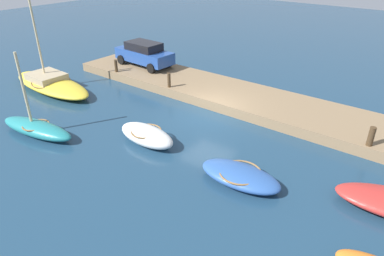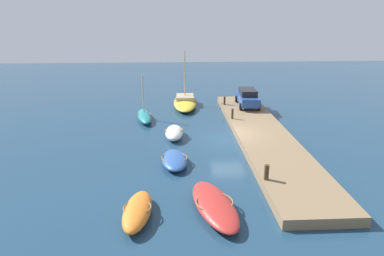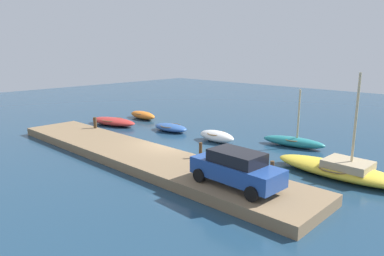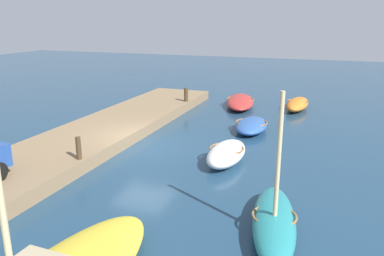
% 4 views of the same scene
% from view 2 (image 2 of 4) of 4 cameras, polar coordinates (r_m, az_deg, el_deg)
% --- Properties ---
extents(ground_plane, '(84.00, 84.00, 0.00)m').
position_cam_2_polar(ground_plane, '(25.74, 6.11, -1.88)').
color(ground_plane, navy).
extents(dock_platform, '(22.74, 3.92, 0.54)m').
position_cam_2_polar(dock_platform, '(26.16, 11.61, -1.20)').
color(dock_platform, '#846B4C').
rests_on(dock_platform, ground_plane).
extents(dinghy_white, '(3.03, 1.43, 0.79)m').
position_cam_2_polar(dinghy_white, '(25.84, -2.99, -0.75)').
color(dinghy_white, white).
rests_on(dinghy_white, ground_plane).
extents(rowboat_blue, '(3.27, 1.72, 0.59)m').
position_cam_2_polar(rowboat_blue, '(21.38, -2.92, -5.32)').
color(rowboat_blue, '#2D569E').
rests_on(rowboat_blue, ground_plane).
extents(rowboat_teal, '(4.40, 1.84, 3.94)m').
position_cam_2_polar(rowboat_teal, '(30.38, -7.92, 2.01)').
color(rowboat_teal, teal).
rests_on(rowboat_teal, ground_plane).
extents(motorboat_red, '(4.99, 2.68, 0.64)m').
position_cam_2_polar(motorboat_red, '(16.69, 3.76, -12.64)').
color(motorboat_red, '#B72D28').
rests_on(motorboat_red, ground_plane).
extents(rowboat_orange, '(3.57, 1.50, 0.70)m').
position_cam_2_polar(rowboat_orange, '(16.36, -9.06, -13.44)').
color(rowboat_orange, orange).
rests_on(rowboat_orange, ground_plane).
extents(sailboat_yellow, '(6.99, 2.45, 5.45)m').
position_cam_2_polar(sailboat_yellow, '(34.74, -1.17, 4.40)').
color(sailboat_yellow, gold).
rests_on(sailboat_yellow, ground_plane).
extents(mooring_post_west, '(0.25, 0.25, 0.84)m').
position_cam_2_polar(mooring_post_west, '(18.72, 12.30, -7.20)').
color(mooring_post_west, '#47331E').
rests_on(mooring_post_west, dock_platform).
extents(mooring_post_mid_west, '(0.19, 0.19, 0.86)m').
position_cam_2_polar(mooring_post_mid_west, '(28.81, 6.73, 2.37)').
color(mooring_post_mid_west, '#47331E').
rests_on(mooring_post_mid_west, dock_platform).
extents(mooring_post_mid_east, '(0.20, 0.20, 0.80)m').
position_cam_2_polar(mooring_post_mid_east, '(33.21, 5.43, 4.56)').
color(mooring_post_mid_east, '#47331E').
rests_on(mooring_post_mid_east, dock_platform).
extents(parked_car, '(4.34, 2.03, 1.62)m').
position_cam_2_polar(parked_car, '(32.95, 9.22, 5.08)').
color(parked_car, '#234793').
rests_on(parked_car, dock_platform).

